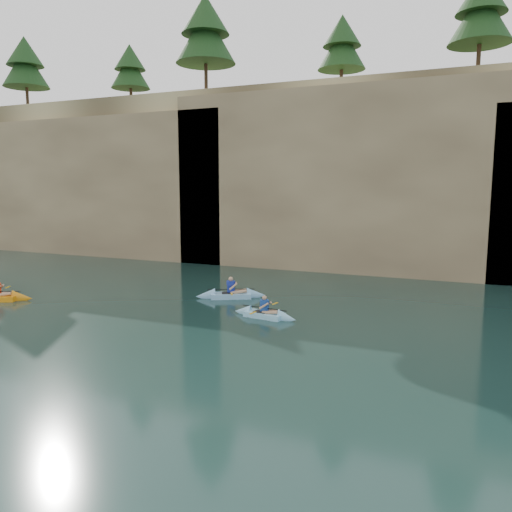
% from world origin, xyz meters
% --- Properties ---
extents(ground, '(160.00, 160.00, 0.00)m').
position_xyz_m(ground, '(0.00, 0.00, 0.00)').
color(ground, black).
rests_on(ground, ground).
extents(cliff, '(70.00, 16.00, 12.00)m').
position_xyz_m(cliff, '(0.00, 30.00, 6.00)').
color(cliff, tan).
rests_on(cliff, ground).
extents(cliff_slab_west, '(26.00, 2.40, 10.56)m').
position_xyz_m(cliff_slab_west, '(-20.00, 22.60, 5.28)').
color(cliff_slab_west, tan).
rests_on(cliff_slab_west, ground).
extents(cliff_slab_center, '(24.00, 2.40, 11.40)m').
position_xyz_m(cliff_slab_center, '(2.00, 22.60, 5.70)').
color(cliff_slab_center, tan).
rests_on(cliff_slab_center, ground).
extents(sea_cave_west, '(4.50, 1.00, 4.00)m').
position_xyz_m(sea_cave_west, '(-18.00, 21.95, 2.00)').
color(sea_cave_west, black).
rests_on(sea_cave_west, ground).
extents(sea_cave_center, '(3.50, 1.00, 3.20)m').
position_xyz_m(sea_cave_center, '(-4.00, 21.95, 1.60)').
color(sea_cave_center, black).
rests_on(sea_cave_center, ground).
extents(sea_cave_east, '(5.00, 1.00, 4.50)m').
position_xyz_m(sea_cave_east, '(10.00, 21.95, 2.25)').
color(sea_cave_east, black).
rests_on(sea_cave_east, ground).
extents(cliff_pines, '(56.00, 6.00, 7.83)m').
position_xyz_m(cliff_pines, '(0.00, 25.00, 15.91)').
color(cliff_pines, black).
rests_on(cliff_pines, cliff).
extents(kayaker_ltblue_near, '(2.89, 2.21, 1.11)m').
position_xyz_m(kayaker_ltblue_near, '(0.66, 10.43, 0.14)').
color(kayaker_ltblue_near, '#8FCFF0').
rests_on(kayaker_ltblue_near, ground).
extents(kayaker_ltblue_mid, '(3.26, 2.22, 1.26)m').
position_xyz_m(kayaker_ltblue_mid, '(-2.10, 13.03, 0.15)').
color(kayaker_ltblue_mid, '#83B7DC').
rests_on(kayaker_ltblue_mid, ground).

